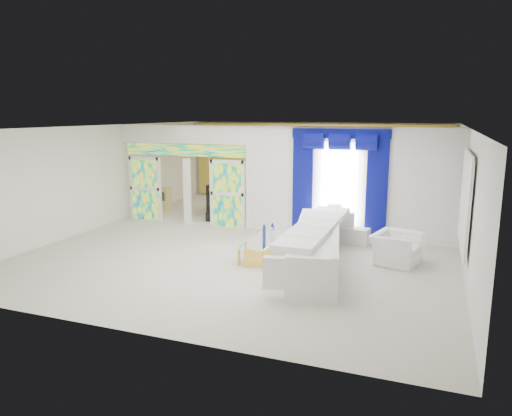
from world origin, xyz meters
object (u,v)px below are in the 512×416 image
at_px(console_table, 345,235).
at_px(grand_piano, 240,197).
at_px(coffee_table, 264,247).
at_px(armchair, 396,248).
at_px(white_sofa, 317,247).

bearing_deg(console_table, grand_piano, 146.74).
distance_m(coffee_table, armchair, 3.05).
xyz_separation_m(coffee_table, grand_piano, (-2.50, 4.57, 0.31)).
height_order(coffee_table, armchair, armchair).
bearing_deg(grand_piano, white_sofa, -51.12).
xyz_separation_m(white_sofa, coffee_table, (-1.35, 0.30, -0.22)).
relative_size(console_table, grand_piano, 0.61).
relative_size(coffee_table, grand_piano, 0.92).
bearing_deg(console_table, white_sofa, -96.34).
relative_size(white_sofa, grand_piano, 2.18).
relative_size(white_sofa, armchair, 4.16).
height_order(coffee_table, console_table, console_table).
height_order(white_sofa, console_table, white_sofa).
xyz_separation_m(coffee_table, console_table, (1.59, 1.89, 0.00)).
bearing_deg(coffee_table, armchair, 9.76).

